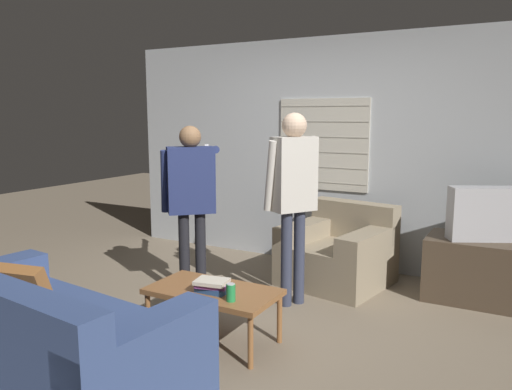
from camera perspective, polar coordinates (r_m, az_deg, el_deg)
name	(u,v)px	position (r m, az deg, el deg)	size (l,w,h in m)	color
ground_plane	(238,326)	(4.20, -2.08, -14.75)	(16.00, 16.00, 0.00)	#7F705B
wall_back	(329,153)	(5.69, 8.35, 4.80)	(5.20, 0.08, 2.55)	#ADB2B7
couch_blue	(43,341)	(3.52, -23.13, -15.05)	(2.06, 1.16, 0.80)	#384C7F
armchair_beige	(339,253)	(5.18, 9.46, -6.54)	(1.10, 1.08, 0.80)	gray
coffee_table	(213,294)	(3.81, -4.91, -11.25)	(0.97, 0.53, 0.41)	brown
tv_stand	(487,271)	(5.06, 24.91, -7.88)	(1.06, 0.59, 0.58)	#4C3D2D
tv	(491,214)	(4.94, 25.31, -1.95)	(0.75, 0.51, 0.48)	#B2B2B7
person_left_standing	(191,190)	(4.61, -7.43, 0.57)	(0.50, 0.82, 1.60)	black
person_right_standing	(293,185)	(4.39, 4.24, 1.15)	(0.61, 0.76, 1.72)	#33384C
book_stack	(212,286)	(3.72, -5.04, -10.27)	(0.26, 0.22, 0.10)	#284C89
soda_can	(231,292)	(3.54, -2.90, -11.06)	(0.07, 0.07, 0.13)	#238E47
spare_remote	(213,286)	(3.83, -4.93, -10.31)	(0.09, 0.14, 0.02)	black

